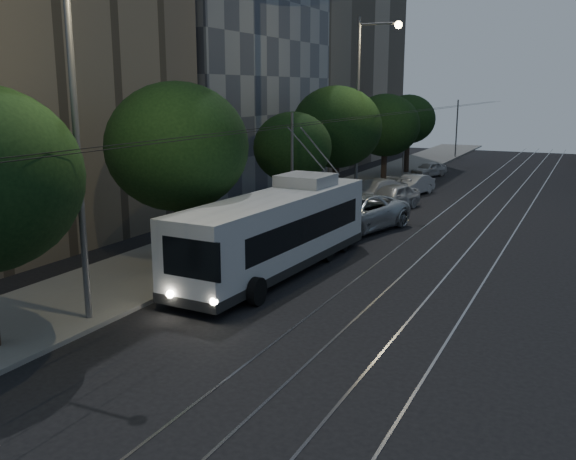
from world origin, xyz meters
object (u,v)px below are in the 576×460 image
(car_white_a, at_px, (392,197))
(car_white_d, at_px, (429,169))
(trolleybus, at_px, (277,232))
(streetlamp_far, at_px, (365,96))
(pickup_silver, at_px, (355,213))
(car_white_c, at_px, (412,185))
(car_white_b, at_px, (373,192))
(streetlamp_near, at_px, (85,107))

(car_white_a, relative_size, car_white_d, 1.26)
(trolleybus, bearing_deg, streetlamp_far, 99.99)
(trolleybus, bearing_deg, pickup_silver, 91.72)
(trolleybus, height_order, car_white_a, trolleybus)
(pickup_silver, distance_m, car_white_c, 12.58)
(trolleybus, distance_m, streetlamp_far, 16.36)
(pickup_silver, relative_size, car_white_d, 1.86)
(car_white_b, distance_m, car_white_d, 14.41)
(car_white_c, height_order, car_white_d, car_white_c)
(car_white_a, xyz_separation_m, car_white_d, (-1.56, 15.65, -0.16))
(car_white_a, distance_m, car_white_c, 5.95)
(car_white_b, height_order, car_white_d, car_white_b)
(pickup_silver, bearing_deg, car_white_b, 116.37)
(car_white_c, xyz_separation_m, car_white_d, (-1.23, 9.72, -0.06))
(pickup_silver, relative_size, car_white_a, 1.48)
(trolleybus, bearing_deg, car_white_d, 95.70)
(car_white_c, bearing_deg, car_white_a, -73.68)
(car_white_b, relative_size, car_white_d, 1.49)
(trolleybus, bearing_deg, streetlamp_near, -104.29)
(trolleybus, distance_m, car_white_b, 16.33)
(pickup_silver, bearing_deg, car_white_d, 109.00)
(car_white_a, bearing_deg, streetlamp_far, -178.30)
(trolleybus, relative_size, car_white_b, 2.25)
(car_white_d, height_order, streetlamp_near, streetlamp_near)
(trolleybus, bearing_deg, car_white_c, 93.55)
(pickup_silver, height_order, car_white_c, pickup_silver)
(streetlamp_near, bearing_deg, car_white_b, 87.70)
(trolleybus, xyz_separation_m, streetlamp_near, (-2.36, -7.53, 4.96))
(car_white_a, height_order, streetlamp_near, streetlamp_near)
(car_white_c, bearing_deg, pickup_silver, -75.21)
(car_white_b, bearing_deg, streetlamp_far, -97.66)
(pickup_silver, xyz_separation_m, car_white_c, (-0.37, 12.58, -0.25))
(car_white_a, bearing_deg, trolleybus, -76.65)
(car_white_c, height_order, streetlamp_near, streetlamp_near)
(pickup_silver, xyz_separation_m, streetlamp_far, (-2.07, 7.08, 5.78))
(car_white_c, xyz_separation_m, streetlamp_near, (-2.18, -28.46, 5.93))
(car_white_b, bearing_deg, car_white_a, -15.75)
(trolleybus, bearing_deg, car_white_a, 92.46)
(car_white_c, xyz_separation_m, streetlamp_far, (-1.70, -5.49, 6.03))
(streetlamp_far, bearing_deg, pickup_silver, -73.71)
(pickup_silver, relative_size, streetlamp_far, 0.59)
(trolleybus, distance_m, car_white_a, 15.03)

